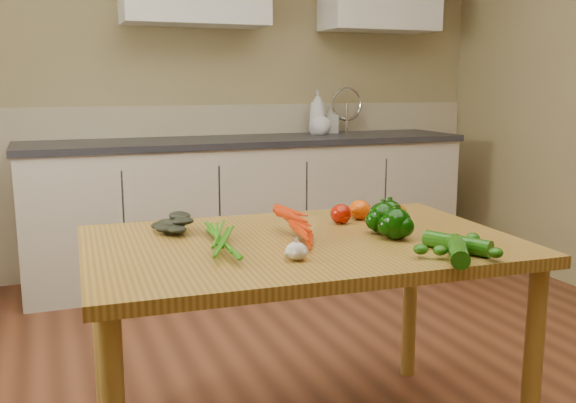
% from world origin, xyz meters
% --- Properties ---
extents(room, '(4.04, 5.04, 2.64)m').
position_xyz_m(room, '(0.00, 0.17, 1.25)').
color(room, brown).
rests_on(room, ground).
extents(counter_run, '(2.84, 0.64, 1.14)m').
position_xyz_m(counter_run, '(0.21, 2.19, 0.46)').
color(counter_run, '#B5AB97').
rests_on(counter_run, ground).
extents(table, '(1.42, 0.95, 0.74)m').
position_xyz_m(table, '(-0.27, 0.15, 0.66)').
color(table, olive).
rests_on(table, ground).
extents(soap_bottle_a, '(0.16, 0.16, 0.30)m').
position_xyz_m(soap_bottle_a, '(0.73, 2.29, 1.05)').
color(soap_bottle_a, silver).
rests_on(soap_bottle_a, counter_run).
extents(soap_bottle_b, '(0.09, 0.09, 0.19)m').
position_xyz_m(soap_bottle_b, '(0.85, 2.35, 1.00)').
color(soap_bottle_b, silver).
rests_on(soap_bottle_b, counter_run).
extents(soap_bottle_c, '(0.20, 0.20, 0.18)m').
position_xyz_m(soap_bottle_c, '(0.73, 2.25, 0.99)').
color(soap_bottle_c, silver).
rests_on(soap_bottle_c, counter_run).
extents(carrot_bunch, '(0.27, 0.21, 0.07)m').
position_xyz_m(carrot_bunch, '(-0.36, 0.15, 0.78)').
color(carrot_bunch, red).
rests_on(carrot_bunch, table).
extents(leafy_greens, '(0.20, 0.18, 0.10)m').
position_xyz_m(leafy_greens, '(-0.65, 0.38, 0.79)').
color(leafy_greens, black).
rests_on(leafy_greens, table).
extents(garlic_bulb, '(0.06, 0.06, 0.05)m').
position_xyz_m(garlic_bulb, '(-0.38, -0.08, 0.77)').
color(garlic_bulb, beige).
rests_on(garlic_bulb, table).
extents(pepper_a, '(0.10, 0.10, 0.10)m').
position_xyz_m(pepper_a, '(0.03, 0.13, 0.80)').
color(pepper_a, black).
rests_on(pepper_a, table).
extents(pepper_b, '(0.10, 0.10, 0.10)m').
position_xyz_m(pepper_b, '(0.09, 0.20, 0.79)').
color(pepper_b, black).
rests_on(pepper_b, table).
extents(pepper_c, '(0.10, 0.10, 0.10)m').
position_xyz_m(pepper_c, '(0.02, 0.04, 0.79)').
color(pepper_c, black).
rests_on(pepper_c, table).
extents(tomato_a, '(0.08, 0.08, 0.07)m').
position_xyz_m(tomato_a, '(-0.04, 0.32, 0.78)').
color(tomato_a, '#961102').
rests_on(tomato_a, table).
extents(tomato_b, '(0.08, 0.08, 0.07)m').
position_xyz_m(tomato_b, '(0.06, 0.36, 0.78)').
color(tomato_b, '#D24705').
rests_on(tomato_b, table).
extents(tomato_c, '(0.08, 0.08, 0.07)m').
position_xyz_m(tomato_c, '(0.14, 0.24, 0.78)').
color(tomato_c, '#D24705').
rests_on(tomato_c, table).
extents(zucchini_a, '(0.14, 0.21, 0.05)m').
position_xyz_m(zucchini_a, '(0.11, -0.17, 0.77)').
color(zucchini_a, '#114307').
rests_on(zucchini_a, table).
extents(zucchini_b, '(0.16, 0.21, 0.05)m').
position_xyz_m(zucchini_b, '(0.06, -0.24, 0.77)').
color(zucchini_b, '#114307').
rests_on(zucchini_b, table).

